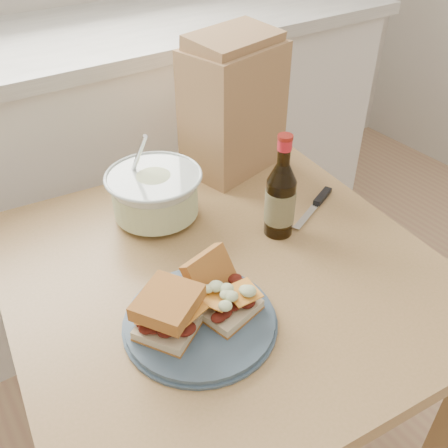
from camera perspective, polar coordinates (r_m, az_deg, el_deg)
cabinet_run at (r=1.79m, az=-19.06°, el=4.61°), size 2.50×0.64×0.94m
dining_table at (r=1.08m, az=-0.07°, el=-8.90°), size 0.92×0.92×0.69m
plate at (r=0.90m, az=-2.75°, el=-11.01°), size 0.27×0.27×0.02m
sandwich_left at (r=0.85m, az=-6.34°, el=-9.98°), size 0.14×0.13×0.08m
sandwich_right at (r=0.89m, az=-0.30°, el=-7.81°), size 0.12×0.16×0.08m
coleslaw_bowl at (r=1.13m, az=-7.87°, el=3.19°), size 0.21×0.21×0.21m
beer_bottle at (r=1.06m, az=6.47°, el=2.94°), size 0.07×0.07×0.24m
knife at (r=1.21m, az=10.76°, el=2.59°), size 0.18×0.09×0.01m
paper_bag at (r=1.27m, az=1.08°, el=12.95°), size 0.27×0.21×0.32m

